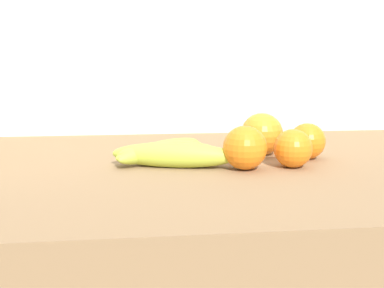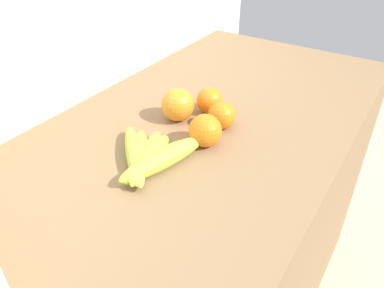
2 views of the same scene
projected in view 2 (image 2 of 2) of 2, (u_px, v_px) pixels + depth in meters
counter at (171, 278)px, 1.07m from camera, size 1.63×0.67×0.86m
wall_back at (67, 172)px, 1.10m from camera, size 2.03×0.06×1.30m
banana_bunch at (149, 157)px, 0.78m from camera, size 0.22×0.20×0.04m
orange_back_left at (205, 131)px, 0.84m from camera, size 0.07×0.07×0.07m
orange_center at (222, 115)px, 0.90m from camera, size 0.07×0.07×0.07m
orange_far_right at (209, 100)px, 0.96m from camera, size 0.07×0.07×0.07m
orange_right at (178, 105)px, 0.93m from camera, size 0.08×0.08×0.08m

